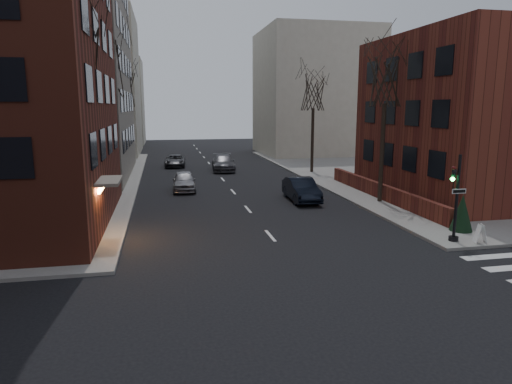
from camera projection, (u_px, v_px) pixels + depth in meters
The scene contains 22 objects.
ground at pixel (386, 373), 10.89m from camera, with size 160.00×160.00×0.00m, color black.
sidewalk_far_right at pixel (511, 169), 45.48m from camera, with size 44.00×44.00×0.15m, color gray.
building_left_tan at pixel (10, 11), 37.68m from camera, with size 18.00×18.00×28.00m, color gray.
building_right_brick at pixel (480, 118), 31.42m from camera, with size 12.00×14.00×11.00m, color maroon.
low_wall_right at pixel (380, 191), 30.89m from camera, with size 0.35×16.00×1.00m, color maroon.
building_distant_la at pixel (82, 85), 59.21m from camera, with size 14.00×16.00×18.00m, color beige.
building_distant_ra at pixel (314, 93), 60.51m from camera, with size 14.00×14.00×16.00m, color beige.
building_distant_lb at pixel (112, 102), 76.35m from camera, with size 10.00×12.00×14.00m, color beige.
traffic_signal at pixel (455, 204), 20.76m from camera, with size 0.76×0.44×4.00m.
tree_left_a at pixel (76, 58), 21.06m from camera, with size 4.18×4.18×10.26m.
tree_left_b at pixel (106, 69), 32.53m from camera, with size 4.40×4.40×10.80m.
tree_left_c at pixel (123, 89), 46.18m from camera, with size 3.96×3.96×9.72m.
tree_right_a at pixel (386, 78), 28.47m from camera, with size 3.96×3.96×9.72m.
tree_right_b at pixel (313, 92), 42.03m from camera, with size 3.74×3.74×9.18m.
streetlamp_near at pixel (113, 138), 29.67m from camera, with size 0.36×0.36×6.28m.
streetlamp_far at pixel (132, 126), 48.92m from camera, with size 0.36×0.36×6.28m.
parked_sedan at pixel (301, 189), 30.64m from camera, with size 1.64×4.69×1.55m, color black.
car_lane_silver at pixel (184, 181), 34.42m from camera, with size 1.71×4.24×1.45m, color #939398.
car_lane_gray at pixel (223, 163), 45.11m from camera, with size 2.16×5.31×1.54m, color #424247.
car_lane_far at pixel (175, 161), 48.18m from camera, with size 2.06×4.47×1.24m, color #39393D.
sandwich_board at pixel (481, 233), 20.74m from camera, with size 0.38×0.53×0.85m, color white.
evergreen_shrub at pixel (462, 213), 22.63m from camera, with size 1.11×1.11×1.84m, color black.
Camera 1 is at (-5.04, -9.07, 6.26)m, focal length 32.00 mm.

